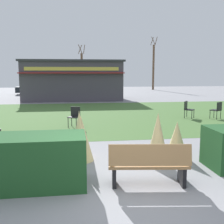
{
  "coord_description": "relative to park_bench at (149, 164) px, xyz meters",
  "views": [
    {
      "loc": [
        -0.97,
        -4.92,
        2.4
      ],
      "look_at": [
        0.22,
        3.81,
        1.11
      ],
      "focal_mm": 43.74,
      "sensor_mm": 36.0,
      "label": 1
    }
  ],
  "objects": [
    {
      "name": "ornamental_grass_behind_far",
      "position": [
        1.31,
        1.81,
        0.04
      ],
      "size": [
        0.63,
        0.63,
        1.04
      ],
      "primitive_type": "cone",
      "color": "#D1BC7F",
      "rests_on": "ground_plane"
    },
    {
      "name": "cafe_chair_east",
      "position": [
        4.38,
        8.23,
        0.05
      ],
      "size": [
        0.62,
        0.62,
        0.89
      ],
      "color": "black",
      "rests_on": "ground_plane"
    },
    {
      "name": "ornamental_grass_behind_center",
      "position": [
        0.6,
        1.33,
        0.21
      ],
      "size": [
        0.62,
        0.62,
        1.38
      ],
      "primitive_type": "cone",
      "color": "#D1BC7F",
      "rests_on": "ground_plane"
    },
    {
      "name": "park_bench",
      "position": [
        0.0,
        0.0,
        0.0
      ],
      "size": [
        1.75,
        0.73,
        0.95
      ],
      "color": "#9E7547",
      "rests_on": "ground_plane"
    },
    {
      "name": "ground_plane",
      "position": [
        -0.54,
        -0.44,
        -0.48
      ],
      "size": [
        80.0,
        80.0,
        0.0
      ],
      "primitive_type": "plane",
      "color": "gray"
    },
    {
      "name": "tree_right_bg",
      "position": [
        9.29,
        31.59,
        2.75
      ],
      "size": [
        0.91,
        0.96,
        7.19
      ],
      "color": "brown",
      "rests_on": "ground_plane"
    },
    {
      "name": "ornamental_grass_behind_left",
      "position": [
        -1.41,
        1.84,
        0.22
      ],
      "size": [
        0.51,
        0.51,
        1.4
      ],
      "primitive_type": "cone",
      "color": "#D1BC7F",
      "rests_on": "ground_plane"
    },
    {
      "name": "lawn_patch",
      "position": [
        -0.54,
        9.92,
        -0.48
      ],
      "size": [
        36.0,
        12.0,
        0.01
      ],
      "primitive_type": "cube",
      "color": "#446B33",
      "rests_on": "ground_plane"
    },
    {
      "name": "parked_car_center_slot",
      "position": [
        -0.65,
        25.44,
        0.16
      ],
      "size": [
        4.24,
        2.13,
        1.2
      ],
      "color": "silver",
      "rests_on": "ground_plane"
    },
    {
      "name": "ornamental_grass_behind_right",
      "position": [
        -1.37,
        1.92,
        0.14
      ],
      "size": [
        0.68,
        0.68,
        1.25
      ],
      "primitive_type": "cone",
      "color": "#D1BC7F",
      "rests_on": "ground_plane"
    },
    {
      "name": "cafe_chair_west",
      "position": [
        -1.55,
        6.66,
        0.05
      ],
      "size": [
        0.58,
        0.58,
        0.89
      ],
      "color": "black",
      "rests_on": "ground_plane"
    },
    {
      "name": "tree_left_bg",
      "position": [
        -0.58,
        30.12,
        2.09
      ],
      "size": [
        0.91,
        0.96,
        5.86
      ],
      "color": "brown",
      "rests_on": "ground_plane"
    },
    {
      "name": "food_kiosk",
      "position": [
        -1.68,
        19.16,
        1.24
      ],
      "size": [
        8.62,
        5.02,
        3.43
      ],
      "color": "#47424C",
      "rests_on": "ground_plane"
    },
    {
      "name": "cafe_chair_center",
      "position": [
        5.77,
        7.73,
        0.05
      ],
      "size": [
        0.61,
        0.61,
        0.89
      ],
      "color": "black",
      "rests_on": "ground_plane"
    },
    {
      "name": "parked_car_west_slot",
      "position": [
        -5.76,
        25.44,
        0.16
      ],
      "size": [
        4.35,
        2.35,
        1.2
      ],
      "color": "black",
      "rests_on": "ground_plane"
    },
    {
      "name": "hedge_left",
      "position": [
        -2.56,
        0.33,
        0.07
      ],
      "size": [
        2.48,
        1.1,
        1.1
      ],
      "primitive_type": "cube",
      "color": "#1E4C23",
      "rests_on": "ground_plane"
    }
  ]
}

